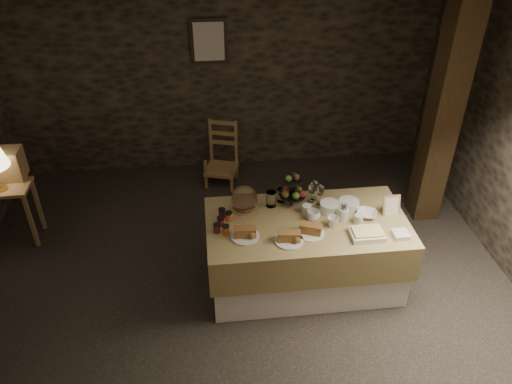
{
  "coord_description": "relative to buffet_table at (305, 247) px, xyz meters",
  "views": [
    {
      "loc": [
        -0.27,
        -3.62,
        3.61
      ],
      "look_at": [
        0.17,
        0.2,
        1.02
      ],
      "focal_mm": 35.0,
      "sensor_mm": 36.0,
      "label": 1
    }
  ],
  "objects": [
    {
      "name": "cake_dome",
      "position": [
        -0.57,
        0.27,
        0.43
      ],
      "size": [
        0.26,
        0.26,
        0.26
      ],
      "color": "olive",
      "rests_on": "buffet_table"
    },
    {
      "name": "bread_platter_right",
      "position": [
        -0.01,
        -0.18,
        0.36
      ],
      "size": [
        0.26,
        0.26,
        0.11
      ],
      "color": "silver",
      "rests_on": "buffet_table"
    },
    {
      "name": "timber_column",
      "position": [
        1.66,
        0.99,
        0.87
      ],
      "size": [
        0.3,
        0.3,
        2.6
      ],
      "primitive_type": "cube",
      "color": "black",
      "rests_on": "ground_plane"
    },
    {
      "name": "cutlery_holder",
      "position": [
        0.34,
        -0.01,
        0.38
      ],
      "size": [
        0.1,
        0.1,
        0.12
      ],
      "primitive_type": "cylinder",
      "color": "silver",
      "rests_on": "buffet_table"
    },
    {
      "name": "cup_b",
      "position": [
        0.22,
        -0.1,
        0.37
      ],
      "size": [
        0.12,
        0.12,
        0.1
      ],
      "primitive_type": "imported",
      "rotation": [
        0.0,
        0.0,
        -0.14
      ],
      "color": "silver",
      "rests_on": "buffet_table"
    },
    {
      "name": "room_shell",
      "position": [
        -0.64,
        -0.05,
        1.13
      ],
      "size": [
        5.52,
        5.02,
        2.6
      ],
      "color": "black",
      "rests_on": "ground"
    },
    {
      "name": "chair",
      "position": [
        -0.72,
        1.99,
        -0.06
      ],
      "size": [
        0.49,
        0.47,
        0.66
      ],
      "rotation": [
        0.0,
        0.0,
        -0.29
      ],
      "color": "olive",
      "rests_on": "ground_plane"
    },
    {
      "name": "mug_d",
      "position": [
        0.47,
        -0.08,
        0.37
      ],
      "size": [
        0.08,
        0.08,
        0.09
      ],
      "primitive_type": "cylinder",
      "color": "silver",
      "rests_on": "buffet_table"
    },
    {
      "name": "jam_jars",
      "position": [
        -0.8,
        0.03,
        0.36
      ],
      "size": [
        0.18,
        0.32,
        0.07
      ],
      "color": "maroon",
      "rests_on": "buffet_table"
    },
    {
      "name": "bowl",
      "position": [
        0.58,
        0.02,
        0.34
      ],
      "size": [
        0.25,
        0.25,
        0.05
      ],
      "primitive_type": "imported",
      "rotation": [
        0.0,
        0.0,
        -0.41
      ],
      "color": "silver",
      "rests_on": "buffet_table"
    },
    {
      "name": "plate_stack_a",
      "position": [
        0.24,
        0.13,
        0.37
      ],
      "size": [
        0.19,
        0.19,
        0.1
      ],
      "primitive_type": "cylinder",
      "color": "silver",
      "rests_on": "buffet_table"
    },
    {
      "name": "plate_stack_b",
      "position": [
        0.44,
        0.17,
        0.36
      ],
      "size": [
        0.2,
        0.2,
        0.08
      ],
      "primitive_type": "cylinder",
      "color": "silver",
      "rests_on": "buffet_table"
    },
    {
      "name": "bread_platter_center",
      "position": [
        -0.22,
        -0.27,
        0.36
      ],
      "size": [
        0.26,
        0.26,
        0.11
      ],
      "color": "silver",
      "rests_on": "buffet_table"
    },
    {
      "name": "fruit_stand",
      "position": [
        -0.09,
        0.31,
        0.46
      ],
      "size": [
        0.26,
        0.26,
        0.37
      ],
      "rotation": [
        0.0,
        0.0,
        -0.38
      ],
      "color": "black",
      "rests_on": "buffet_table"
    },
    {
      "name": "tart_dish",
      "position": [
        0.49,
        -0.28,
        0.35
      ],
      "size": [
        0.3,
        0.22,
        0.07
      ],
      "color": "silver",
      "rests_on": "buffet_table"
    },
    {
      "name": "storage_jar_a",
      "position": [
        -0.31,
        0.29,
        0.4
      ],
      "size": [
        0.1,
        0.1,
        0.16
      ],
      "primitive_type": "cylinder",
      "color": "white",
      "rests_on": "buffet_table"
    },
    {
      "name": "cup_a",
      "position": [
        0.06,
        0.01,
        0.37
      ],
      "size": [
        0.15,
        0.15,
        0.1
      ],
      "primitive_type": "imported",
      "rotation": [
        0.0,
        0.0,
        0.14
      ],
      "color": "silver",
      "rests_on": "buffet_table"
    },
    {
      "name": "buffet_table",
      "position": [
        0.0,
        0.0,
        0.0
      ],
      "size": [
        1.91,
        1.01,
        0.76
      ],
      "color": "white",
      "rests_on": "ground_plane"
    },
    {
      "name": "console_table",
      "position": [
        -3.14,
        1.03,
        0.14
      ],
      "size": [
        0.66,
        0.37,
        0.7
      ],
      "color": "olive",
      "rests_on": "ground_plane"
    },
    {
      "name": "ground_plane",
      "position": [
        -0.64,
        -0.05,
        -0.43
      ],
      "size": [
        5.5,
        5.0,
        0.01
      ],
      "primitive_type": "cube",
      "color": "black",
      "rests_on": "ground"
    },
    {
      "name": "bread_platter_left",
      "position": [
        -0.61,
        -0.16,
        0.36
      ],
      "size": [
        0.26,
        0.26,
        0.11
      ],
      "color": "silver",
      "rests_on": "buffet_table"
    },
    {
      "name": "wine_rack",
      "position": [
        -3.09,
        1.21,
        0.44
      ],
      "size": [
        0.42,
        0.26,
        0.34
      ],
      "primitive_type": "cube",
      "color": "olive",
      "rests_on": "console_table"
    },
    {
      "name": "storage_jar_b",
      "position": [
        -0.19,
        0.36,
        0.39
      ],
      "size": [
        0.09,
        0.09,
        0.14
      ],
      "primitive_type": "cylinder",
      "color": "white",
      "rests_on": "buffet_table"
    },
    {
      "name": "menu_frame",
      "position": [
        0.82,
        0.03,
        0.41
      ],
      "size": [
        0.17,
        0.08,
        0.22
      ],
      "primitive_type": "cube",
      "rotation": [
        -0.24,
        0.0,
        0.06
      ],
      "color": "olive",
      "rests_on": "buffet_table"
    },
    {
      "name": "framed_picture",
      "position": [
        -0.79,
        2.42,
        1.32
      ],
      "size": [
        0.45,
        0.04,
        0.55
      ],
      "color": "black",
      "rests_on": "room_shell"
    },
    {
      "name": "square_dish",
      "position": [
        0.79,
        -0.32,
        0.34
      ],
      "size": [
        0.14,
        0.14,
        0.04
      ],
      "primitive_type": "cube",
      "color": "silver",
      "rests_on": "buffet_table"
    },
    {
      "name": "mug_c",
      "position": [
        0.02,
        0.13,
        0.37
      ],
      "size": [
        0.09,
        0.09,
        0.09
      ],
      "primitive_type": "cylinder",
      "color": "silver",
      "rests_on": "buffet_table"
    }
  ]
}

